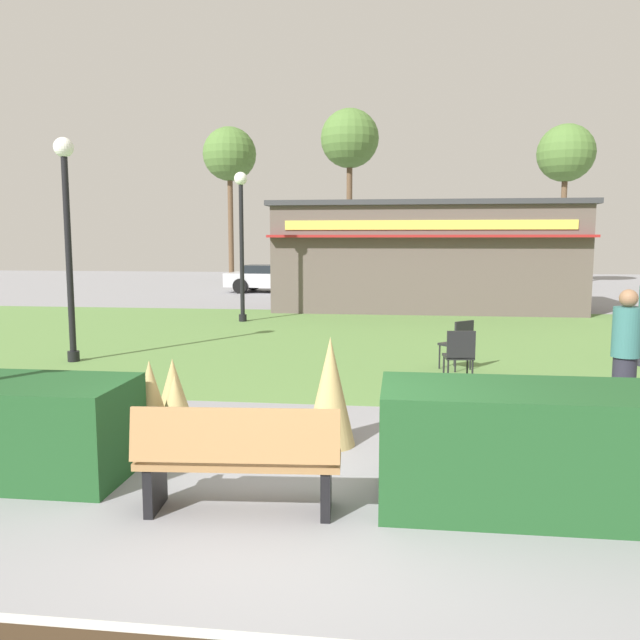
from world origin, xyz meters
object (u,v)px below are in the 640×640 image
object	(u,v)px
cafe_chair_east	(459,341)
cafe_chair_west	(459,353)
tree_center_bg	(230,155)
park_bench	(238,459)
person_strolling	(625,356)
tree_left_bg	(350,140)
tree_right_bg	(566,154)
lamppost_far	(241,228)
lamppost_mid	(67,222)
food_kiosk	(425,256)
parked_car_west_slot	(275,278)

from	to	relation	value
cafe_chair_east	cafe_chair_west	bearing A→B (deg)	-94.81
tree_center_bg	park_bench	bearing A→B (deg)	-74.98
cafe_chair_east	person_strolling	distance (m)	3.60
tree_left_bg	tree_right_bg	world-z (taller)	tree_left_bg
cafe_chair_east	tree_center_bg	xyz separation A→B (m)	(-10.07, 22.39, 6.17)
lamppost_far	tree_right_bg	bearing A→B (deg)	52.31
park_bench	tree_center_bg	xyz separation A→B (m)	(-7.71, 28.74, 6.21)
lamppost_mid	park_bench	bearing A→B (deg)	-52.58
cafe_chair_east	person_strolling	bearing A→B (deg)	-60.97
lamppost_mid	tree_center_bg	distance (m)	23.01
cafe_chair_west	person_strolling	distance (m)	2.66
lamppost_far	cafe_chair_east	bearing A→B (deg)	-48.79
food_kiosk	person_strolling	bearing A→B (deg)	-81.42
park_bench	food_kiosk	world-z (taller)	food_kiosk
food_kiosk	tree_right_bg	xyz separation A→B (m)	(7.20, 12.16, 4.70)
park_bench	cafe_chair_east	xyz separation A→B (m)	(2.36, 6.35, 0.05)
lamppost_far	tree_center_bg	xyz separation A→B (m)	(-4.62, 16.18, 4.09)
cafe_chair_west	tree_center_bg	xyz separation A→B (m)	(-9.96, 23.63, 6.17)
cafe_chair_west	person_strolling	xyz separation A→B (m)	(1.84, -1.90, 0.33)
park_bench	lamppost_mid	bearing A→B (deg)	127.42
cafe_chair_west	food_kiosk	bearing A→B (deg)	90.77
cafe_chair_west	tree_right_bg	size ratio (longest dim) A/B	0.11
park_bench	lamppost_far	world-z (taller)	lamppost_far
park_bench	cafe_chair_west	xyz separation A→B (m)	(2.25, 5.11, 0.05)
tree_center_bg	lamppost_mid	bearing A→B (deg)	-82.63
food_kiosk	cafe_chair_west	size ratio (longest dim) A/B	11.13
cafe_chair_west	tree_right_bg	bearing A→B (deg)	73.29
lamppost_far	cafe_chair_west	distance (m)	9.40
cafe_chair_west	parked_car_west_slot	world-z (taller)	parked_car_west_slot
tree_left_bg	tree_right_bg	distance (m)	10.72
parked_car_west_slot	lamppost_far	bearing A→B (deg)	-83.92
cafe_chair_west	cafe_chair_east	world-z (taller)	same
lamppost_mid	food_kiosk	world-z (taller)	lamppost_mid
park_bench	lamppost_mid	size ratio (longest dim) A/B	0.42
parked_car_west_slot	tree_left_bg	world-z (taller)	tree_left_bg
lamppost_far	tree_left_bg	xyz separation A→B (m)	(1.88, 14.01, 4.42)
person_strolling	tree_left_bg	bearing A→B (deg)	127.75
lamppost_far	food_kiosk	xyz separation A→B (m)	(5.19, 3.88, -0.85)
park_bench	food_kiosk	distance (m)	16.63
tree_center_bg	person_strolling	bearing A→B (deg)	-65.18
parked_car_west_slot	tree_left_bg	bearing A→B (deg)	52.66
parked_car_west_slot	tree_center_bg	distance (m)	9.26
park_bench	tree_center_bg	world-z (taller)	tree_center_bg
person_strolling	tree_center_bg	xyz separation A→B (m)	(-11.81, 25.52, 5.83)
person_strolling	tree_center_bg	world-z (taller)	tree_center_bg
parked_car_west_slot	tree_right_bg	bearing A→B (deg)	23.69
lamppost_mid	lamppost_far	xyz separation A→B (m)	(1.72, 6.29, 0.00)
lamppost_mid	lamppost_far	bearing A→B (deg)	74.71
cafe_chair_west	cafe_chair_east	distance (m)	1.24
park_bench	lamppost_mid	distance (m)	8.19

